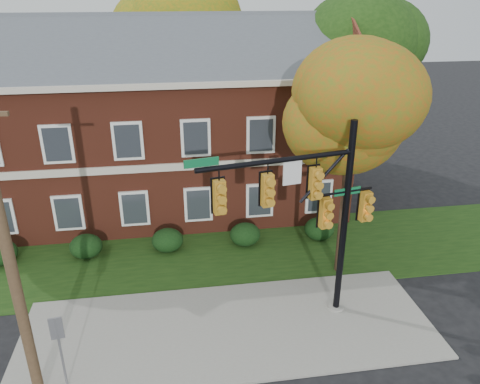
{
  "coord_description": "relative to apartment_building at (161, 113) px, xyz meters",
  "views": [
    {
      "loc": [
        -1.6,
        -11.75,
        10.77
      ],
      "look_at": [
        0.69,
        3.0,
        4.27
      ],
      "focal_mm": 35.0,
      "sensor_mm": 36.0,
      "label": 1
    }
  ],
  "objects": [
    {
      "name": "ground",
      "position": [
        2.0,
        -11.95,
        -4.99
      ],
      "size": [
        120.0,
        120.0,
        0.0
      ],
      "primitive_type": "plane",
      "color": "black",
      "rests_on": "ground"
    },
    {
      "name": "sidewalk",
      "position": [
        2.0,
        -10.95,
        -4.95
      ],
      "size": [
        14.0,
        5.0,
        0.08
      ],
      "primitive_type": "cube",
      "color": "gray",
      "rests_on": "ground"
    },
    {
      "name": "grass_strip",
      "position": [
        2.0,
        -5.95,
        -4.97
      ],
      "size": [
        30.0,
        6.0,
        0.04
      ],
      "primitive_type": "cube",
      "color": "#193811",
      "rests_on": "ground"
    },
    {
      "name": "apartment_building",
      "position": [
        0.0,
        0.0,
        0.0
      ],
      "size": [
        18.8,
        8.8,
        9.74
      ],
      "color": "maroon",
      "rests_on": "ground"
    },
    {
      "name": "hedge_far_left",
      "position": [
        -7.0,
        -5.25,
        -4.46
      ],
      "size": [
        1.4,
        1.26,
        1.05
      ],
      "primitive_type": "ellipsoid",
      "color": "black",
      "rests_on": "ground"
    },
    {
      "name": "hedge_left",
      "position": [
        -3.5,
        -5.25,
        -4.46
      ],
      "size": [
        1.4,
        1.26,
        1.05
      ],
      "primitive_type": "ellipsoid",
      "color": "black",
      "rests_on": "ground"
    },
    {
      "name": "hedge_center",
      "position": [
        0.0,
        -5.25,
        -4.46
      ],
      "size": [
        1.4,
        1.26,
        1.05
      ],
      "primitive_type": "ellipsoid",
      "color": "black",
      "rests_on": "ground"
    },
    {
      "name": "hedge_right",
      "position": [
        3.5,
        -5.25,
        -4.46
      ],
      "size": [
        1.4,
        1.26,
        1.05
      ],
      "primitive_type": "ellipsoid",
      "color": "black",
      "rests_on": "ground"
    },
    {
      "name": "hedge_far_right",
      "position": [
        7.0,
        -5.25,
        -4.46
      ],
      "size": [
        1.4,
        1.26,
        1.05
      ],
      "primitive_type": "ellipsoid",
      "color": "black",
      "rests_on": "ground"
    },
    {
      "name": "tree_near_right",
      "position": [
        7.22,
        -8.09,
        1.68
      ],
      "size": [
        4.5,
        4.25,
        8.58
      ],
      "color": "black",
      "rests_on": "ground"
    },
    {
      "name": "tree_right_rear",
      "position": [
        11.31,
        0.86,
        3.13
      ],
      "size": [
        6.3,
        5.95,
        10.62
      ],
      "color": "black",
      "rests_on": "ground"
    },
    {
      "name": "tree_far_rear",
      "position": [
        1.34,
        7.84,
        3.86
      ],
      "size": [
        6.84,
        6.46,
        11.52
      ],
      "color": "black",
      "rests_on": "ground"
    },
    {
      "name": "traffic_signal",
      "position": [
        4.75,
        -10.7,
        -0.58
      ],
      "size": [
        6.28,
        1.38,
        7.1
      ],
      "rotation": [
        0.0,
        0.0,
        0.19
      ],
      "color": "gray",
      "rests_on": "ground"
    },
    {
      "name": "utility_pole",
      "position": [
        -3.77,
        -12.88,
        -0.45
      ],
      "size": [
        1.4,
        0.33,
        8.96
      ],
      "rotation": [
        0.0,
        0.0,
        -0.1
      ],
      "color": "#4C3623",
      "rests_on": "ground"
    },
    {
      "name": "sign_post",
      "position": [
        -3.03,
        -12.73,
        -3.27
      ],
      "size": [
        0.37,
        0.09,
        2.53
      ],
      "rotation": [
        0.0,
        0.0,
        0.14
      ],
      "color": "slate",
      "rests_on": "ground"
    }
  ]
}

